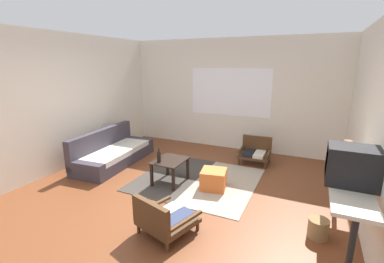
% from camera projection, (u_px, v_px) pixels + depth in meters
% --- Properties ---
extents(ground_plane, '(7.80, 7.80, 0.00)m').
position_uv_depth(ground_plane, '(171.00, 200.00, 4.24)').
color(ground_plane, brown).
extents(far_wall_with_window, '(5.60, 0.13, 2.70)m').
position_uv_depth(far_wall_with_window, '(230.00, 95.00, 6.59)').
color(far_wall_with_window, silver).
rests_on(far_wall_with_window, ground).
extents(side_wall_right, '(0.12, 6.60, 2.70)m').
position_uv_depth(side_wall_right, '(382.00, 131.00, 3.08)').
color(side_wall_right, silver).
rests_on(side_wall_right, ground).
extents(side_wall_left, '(0.12, 6.60, 2.70)m').
position_uv_depth(side_wall_left, '(59.00, 103.00, 5.25)').
color(side_wall_left, silver).
rests_on(side_wall_left, ground).
extents(area_rug, '(2.12, 1.99, 0.01)m').
position_uv_depth(area_rug, '(197.00, 179.00, 4.96)').
color(area_rug, '#38332D').
rests_on(area_rug, ground).
extents(couch, '(0.94, 2.03, 0.72)m').
position_uv_depth(couch, '(113.00, 153.00, 5.76)').
color(couch, '#38333D').
rests_on(couch, ground).
extents(coffee_table, '(0.51, 0.63, 0.44)m').
position_uv_depth(coffee_table, '(170.00, 165.00, 4.76)').
color(coffee_table, black).
rests_on(coffee_table, ground).
extents(armchair_by_window, '(0.65, 0.55, 0.55)m').
position_uv_depth(armchair_by_window, '(255.00, 151.00, 5.79)').
color(armchair_by_window, '#472D19').
rests_on(armchair_by_window, ground).
extents(armchair_striped_foreground, '(0.77, 0.77, 0.53)m').
position_uv_depth(armchair_striped_foreground, '(163.00, 218.00, 3.33)').
color(armchair_striped_foreground, '#472D19').
rests_on(armchair_striped_foreground, ground).
extents(ottoman_orange, '(0.49, 0.49, 0.34)m').
position_uv_depth(ottoman_orange, '(214.00, 179.00, 4.58)').
color(ottoman_orange, '#D1662D').
rests_on(ottoman_orange, ground).
extents(console_shelf, '(0.40, 1.85, 0.85)m').
position_uv_depth(console_shelf, '(347.00, 184.00, 3.07)').
color(console_shelf, beige).
rests_on(console_shelf, ground).
extents(crt_television, '(0.50, 0.39, 0.41)m').
position_uv_depth(crt_television, '(352.00, 166.00, 2.81)').
color(crt_television, black).
rests_on(crt_television, console_shelf).
extents(clay_vase, '(0.23, 0.23, 0.32)m').
position_uv_depth(clay_vase, '(346.00, 155.00, 3.36)').
color(clay_vase, brown).
rests_on(clay_vase, console_shelf).
extents(glass_bottle, '(0.07, 0.07, 0.25)m').
position_uv_depth(glass_bottle, '(159.00, 156.00, 4.60)').
color(glass_bottle, black).
rests_on(glass_bottle, coffee_table).
extents(wicker_basket, '(0.24, 0.24, 0.24)m').
position_uv_depth(wicker_basket, '(318.00, 228.00, 3.30)').
color(wicker_basket, olive).
rests_on(wicker_basket, ground).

